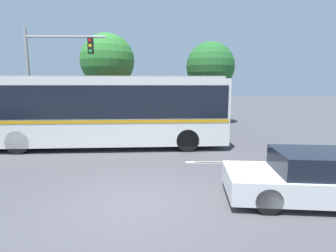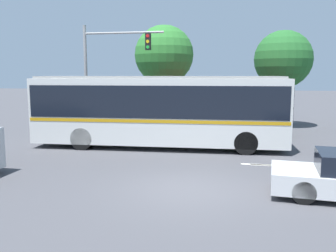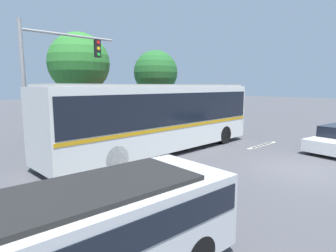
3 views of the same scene
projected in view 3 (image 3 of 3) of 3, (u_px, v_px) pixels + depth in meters
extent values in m
plane|color=#444449|center=(303.00, 170.00, 10.61)|extent=(140.00, 140.00, 0.00)
cube|color=silver|center=(160.00, 117.00, 13.29)|extent=(11.57, 2.94, 2.94)
cube|color=black|center=(160.00, 107.00, 13.22)|extent=(11.34, 2.97, 1.41)
cube|color=#C68C14|center=(160.00, 124.00, 13.34)|extent=(11.46, 2.96, 0.14)
cube|color=black|center=(227.00, 104.00, 17.27)|extent=(0.14, 2.11, 1.64)
cube|color=#959592|center=(160.00, 85.00, 13.07)|extent=(11.10, 2.72, 0.10)
cylinder|color=black|center=(194.00, 130.00, 16.96)|extent=(1.01, 0.34, 1.00)
cylinder|color=black|center=(224.00, 135.00, 15.43)|extent=(1.01, 0.34, 1.00)
cylinder|color=black|center=(86.00, 149.00, 11.90)|extent=(1.01, 0.34, 1.00)
cylinder|color=black|center=(115.00, 159.00, 10.37)|extent=(1.01, 0.34, 1.00)
cylinder|color=black|center=(312.00, 146.00, 13.43)|extent=(0.64, 0.28, 0.62)
cylinder|color=black|center=(336.00, 140.00, 15.02)|extent=(0.64, 0.28, 0.62)
cube|color=#B2B5B7|center=(98.00, 231.00, 4.44)|extent=(4.78, 2.16, 1.38)
cube|color=black|center=(97.00, 213.00, 4.39)|extent=(4.59, 2.18, 0.47)
cube|color=black|center=(96.00, 187.00, 4.33)|extent=(3.35, 1.71, 0.08)
cylinder|color=black|center=(140.00, 217.00, 6.07)|extent=(0.69, 0.29, 0.68)
cylinder|color=gray|center=(24.00, 89.00, 12.26)|extent=(0.18, 0.18, 6.11)
cylinder|color=gray|center=(71.00, 35.00, 13.42)|extent=(4.56, 0.12, 0.12)
cube|color=black|center=(97.00, 49.00, 14.43)|extent=(0.30, 0.22, 0.90)
cylinder|color=red|center=(98.00, 42.00, 14.30)|extent=(0.18, 0.02, 0.18)
cylinder|color=yellow|center=(99.00, 48.00, 14.35)|extent=(0.18, 0.02, 0.18)
cylinder|color=green|center=(99.00, 54.00, 14.39)|extent=(0.18, 0.02, 0.18)
cube|color=#286028|center=(143.00, 126.00, 18.39)|extent=(7.35, 1.57, 1.16)
cube|color=#B7192D|center=(143.00, 112.00, 18.26)|extent=(7.20, 1.49, 0.64)
cylinder|color=brown|center=(81.00, 111.00, 17.31)|extent=(0.36, 0.36, 3.25)
sphere|color=#2D752D|center=(79.00, 63.00, 16.88)|extent=(3.71, 3.71, 3.71)
cylinder|color=brown|center=(156.00, 106.00, 23.41)|extent=(0.30, 0.30, 3.01)
sphere|color=#236028|center=(156.00, 73.00, 23.00)|extent=(3.65, 3.65, 3.65)
cube|color=silver|center=(260.00, 146.00, 14.93)|extent=(2.40, 0.16, 0.01)
cube|color=silver|center=(264.00, 145.00, 15.12)|extent=(2.40, 0.16, 0.01)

